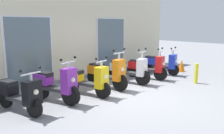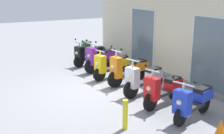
% 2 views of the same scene
% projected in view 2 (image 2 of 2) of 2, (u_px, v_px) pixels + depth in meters
% --- Properties ---
extents(ground_plane, '(40.00, 40.00, 0.00)m').
position_uv_depth(ground_plane, '(98.00, 90.00, 9.17)').
color(ground_plane, gray).
extents(storefront_facade, '(10.72, 0.50, 3.27)m').
position_uv_depth(storefront_facade, '(176.00, 33.00, 10.14)').
color(storefront_facade, beige).
rests_on(storefront_facade, ground_plane).
extents(scooter_black, '(0.69, 1.54, 1.13)m').
position_uv_depth(scooter_black, '(90.00, 54.00, 12.02)').
color(scooter_black, black).
rests_on(scooter_black, ground_plane).
extents(scooter_purple, '(0.75, 1.56, 1.25)m').
position_uv_depth(scooter_purple, '(101.00, 58.00, 11.18)').
color(scooter_purple, black).
rests_on(scooter_purple, ground_plane).
extents(scooter_yellow, '(0.70, 1.61, 1.18)m').
position_uv_depth(scooter_yellow, '(112.00, 65.00, 10.31)').
color(scooter_yellow, black).
rests_on(scooter_yellow, ground_plane).
extents(scooter_orange, '(0.59, 1.66, 1.32)m').
position_uv_depth(scooter_orange, '(128.00, 70.00, 9.59)').
color(scooter_orange, black).
rests_on(scooter_orange, ground_plane).
extents(scooter_white, '(0.71, 1.60, 1.26)m').
position_uv_depth(scooter_white, '(144.00, 79.00, 8.72)').
color(scooter_white, black).
rests_on(scooter_white, ground_plane).
extents(scooter_red, '(0.73, 1.57, 1.20)m').
position_uv_depth(scooter_red, '(163.00, 89.00, 7.88)').
color(scooter_red, black).
rests_on(scooter_red, ground_plane).
extents(scooter_blue, '(0.76, 1.50, 1.15)m').
position_uv_depth(scooter_blue, '(193.00, 101.00, 7.03)').
color(scooter_blue, black).
rests_on(scooter_blue, ground_plane).
extents(traffic_cone, '(0.32, 0.32, 0.52)m').
position_uv_depth(traffic_cone, '(220.00, 131.00, 6.00)').
color(traffic_cone, orange).
rests_on(traffic_cone, ground_plane).
extents(trash_bin, '(0.46, 0.46, 0.80)m').
position_uv_depth(trash_bin, '(87.00, 50.00, 13.02)').
color(trash_bin, '#2D4C2D').
rests_on(trash_bin, ground_plane).
extents(curb_bollard, '(0.12, 0.12, 0.70)m').
position_uv_depth(curb_bollard, '(125.00, 115.00, 6.57)').
color(curb_bollard, yellow).
rests_on(curb_bollard, ground_plane).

